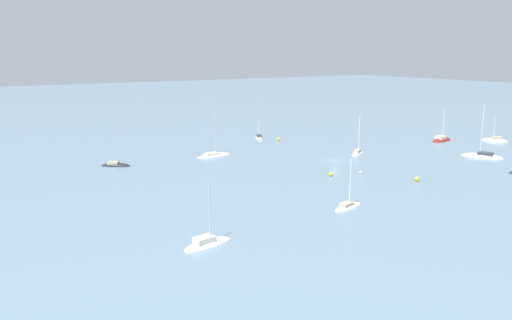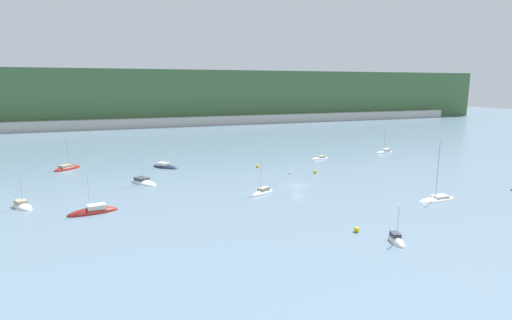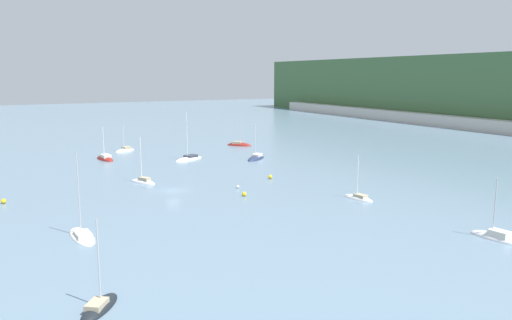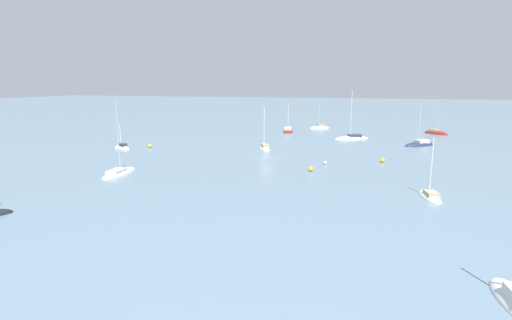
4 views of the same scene
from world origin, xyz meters
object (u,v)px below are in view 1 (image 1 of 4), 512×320
Objects in this scene: sailboat_6 at (207,245)px; sailboat_10 at (358,154)px; sailboat_4 at (495,141)px; mooring_buoy_1 at (279,139)px; mooring_buoy_2 at (331,174)px; mooring_buoy_3 at (361,172)px; sailboat_8 at (116,166)px; mooring_buoy_0 at (417,179)px; sailboat_7 at (441,140)px; sailboat_9 at (482,157)px; sailboat_3 at (348,207)px; sailboat_1 at (259,138)px; sailboat_0 at (214,156)px.

sailboat_6 is 62.13m from sailboat_10.
mooring_buoy_1 is (47.48, -30.75, 0.29)m from sailboat_4.
mooring_buoy_2 is 1.36× the size of mooring_buoy_3.
sailboat_8 is 58.96m from mooring_buoy_0.
sailboat_10 is 12.08× the size of mooring_buoy_0.
sailboat_9 reaches higher than sailboat_7.
sailboat_8 reaches higher than sailboat_3.
sailboat_7 is at bearing -164.59° from mooring_buoy_2.
mooring_buoy_2 is (10.86, 41.82, 0.28)m from sailboat_1.
sailboat_10 is at bearing 52.91° from sailboat_4.
sailboat_8 is (-3.63, -48.38, -0.03)m from sailboat_6.
sailboat_10 is 12.07× the size of mooring_buoy_1.
sailboat_3 is 21.89m from mooring_buoy_0.
mooring_buoy_1 is 39.24m from mooring_buoy_3.
sailboat_1 is at bearing 52.04° from sailboat_8.
sailboat_1 is 0.70× the size of sailboat_6.
sailboat_4 is at bearing 147.07° from mooring_buoy_1.
sailboat_3 is at bearing 41.14° from mooring_buoy_3.
mooring_buoy_0 is at bearing 116.13° from mooring_buoy_3.
mooring_buoy_0 is (-42.16, 41.22, 0.30)m from sailboat_8.
mooring_buoy_1 is 1.03× the size of mooring_buoy_2.
mooring_buoy_1 is 1.40× the size of mooring_buoy_3.
mooring_buoy_1 is (-24.40, -53.00, 0.31)m from sailboat_3.
sailboat_3 is 22.10m from mooring_buoy_3.
sailboat_4 is at bearing -36.74° from sailboat_10.
sailboat_9 reaches higher than mooring_buoy_0.
sailboat_6 is 10.80× the size of mooring_buoy_1.
mooring_buoy_2 is at bearing -15.48° from mooring_buoy_3.
sailboat_8 reaches higher than sailboat_6.
sailboat_4 is at bearing 6.50° from sailboat_6.
sailboat_10 reaches higher than sailboat_4.
sailboat_4 is 42.93m from sailboat_10.
sailboat_7 is 42.69m from mooring_buoy_1.
sailboat_0 is at bearing -70.65° from mooring_buoy_2.
sailboat_7 is (-59.57, 14.56, 0.02)m from sailboat_0.
sailboat_8 is (92.75, -24.04, -0.02)m from sailboat_4.
mooring_buoy_1 is (35.88, -23.12, 0.29)m from sailboat_7.
sailboat_6 is at bearing 173.26° from sailboat_3.
sailboat_3 is 1.04× the size of sailboat_4.
sailboat_9 is (-71.33, 34.67, 0.01)m from sailboat_8.
sailboat_1 is 5.81m from mooring_buoy_1.
sailboat_7 is 11.34× the size of mooring_buoy_0.
mooring_buoy_3 is at bearing 164.52° from mooring_buoy_2.
mooring_buoy_2 is 6.24m from mooring_buoy_3.
mooring_buoy_3 is at bearing -66.10° from sailboat_0.
sailboat_9 is 27.10m from sailboat_10.
sailboat_8 is 79.31m from sailboat_9.
mooring_buoy_3 is (-41.15, -16.63, 0.16)m from sailboat_6.
sailboat_7 is at bearing -147.53° from mooring_buoy_0.
sailboat_10 is at bearing 24.14° from sailboat_9.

